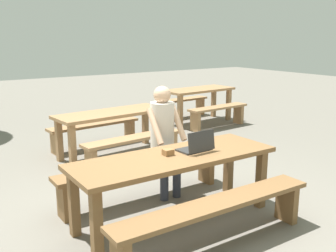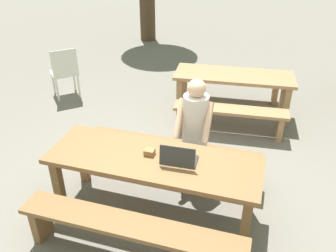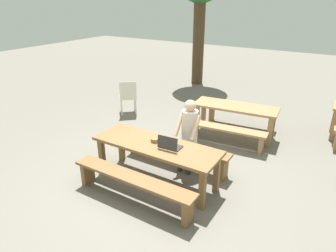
{
  "view_description": "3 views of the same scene",
  "coord_description": "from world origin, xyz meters",
  "px_view_note": "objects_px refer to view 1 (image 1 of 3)",
  "views": [
    {
      "loc": [
        -2.17,
        -3.15,
        1.92
      ],
      "look_at": [
        0.08,
        0.25,
        0.97
      ],
      "focal_mm": 41.62,
      "sensor_mm": 36.0,
      "label": 1
    },
    {
      "loc": [
        1.0,
        -2.77,
        2.82
      ],
      "look_at": [
        0.08,
        0.25,
        0.97
      ],
      "focal_mm": 37.87,
      "sensor_mm": 36.0,
      "label": 2
    },
    {
      "loc": [
        2.49,
        -3.66,
        2.98
      ],
      "look_at": [
        0.08,
        0.25,
        0.97
      ],
      "focal_mm": 31.86,
      "sensor_mm": 36.0,
      "label": 3
    }
  ],
  "objects_px": {
    "person_seated": "(164,133)",
    "picnic_table_mid": "(112,119)",
    "laptop": "(197,146)",
    "small_pouch": "(168,152)",
    "picnic_table_rear": "(198,95)",
    "picnic_table_front": "(175,165)"
  },
  "relations": [
    {
      "from": "person_seated",
      "to": "picnic_table_mid",
      "type": "bearing_deg",
      "value": 83.7
    },
    {
      "from": "small_pouch",
      "to": "picnic_table_rear",
      "type": "bearing_deg",
      "value": 48.39
    },
    {
      "from": "picnic_table_mid",
      "to": "person_seated",
      "type": "bearing_deg",
      "value": -101.8
    },
    {
      "from": "small_pouch",
      "to": "picnic_table_rear",
      "type": "xyz_separation_m",
      "value": [
        3.22,
        3.63,
        -0.12
      ]
    },
    {
      "from": "laptop",
      "to": "picnic_table_rear",
      "type": "bearing_deg",
      "value": -131.11
    },
    {
      "from": "small_pouch",
      "to": "laptop",
      "type": "bearing_deg",
      "value": -10.23
    },
    {
      "from": "small_pouch",
      "to": "person_seated",
      "type": "xyz_separation_m",
      "value": [
        0.33,
        0.59,
        0.03
      ]
    },
    {
      "from": "laptop",
      "to": "picnic_table_mid",
      "type": "relative_size",
      "value": 0.19
    },
    {
      "from": "picnic_table_front",
      "to": "picnic_table_rear",
      "type": "xyz_separation_m",
      "value": [
        3.16,
        3.67,
        0.01
      ]
    },
    {
      "from": "person_seated",
      "to": "picnic_table_mid",
      "type": "relative_size",
      "value": 0.71
    },
    {
      "from": "picnic_table_front",
      "to": "small_pouch",
      "type": "height_order",
      "value": "small_pouch"
    },
    {
      "from": "picnic_table_front",
      "to": "person_seated",
      "type": "distance_m",
      "value": 0.71
    },
    {
      "from": "person_seated",
      "to": "laptop",
      "type": "bearing_deg",
      "value": -90.43
    },
    {
      "from": "laptop",
      "to": "picnic_table_mid",
      "type": "xyz_separation_m",
      "value": [
        0.21,
        2.51,
        -0.17
      ]
    },
    {
      "from": "picnic_table_mid",
      "to": "picnic_table_front",
      "type": "bearing_deg",
      "value": -106.46
    },
    {
      "from": "picnic_table_mid",
      "to": "picnic_table_rear",
      "type": "distance_m",
      "value": 2.93
    },
    {
      "from": "laptop",
      "to": "picnic_table_rear",
      "type": "xyz_separation_m",
      "value": [
        2.89,
        3.68,
        -0.15
      ]
    },
    {
      "from": "picnic_table_rear",
      "to": "small_pouch",
      "type": "bearing_deg",
      "value": -135.69
    },
    {
      "from": "picnic_table_front",
      "to": "small_pouch",
      "type": "relative_size",
      "value": 21.74
    },
    {
      "from": "laptop",
      "to": "small_pouch",
      "type": "distance_m",
      "value": 0.33
    },
    {
      "from": "picnic_table_front",
      "to": "picnic_table_rear",
      "type": "bearing_deg",
      "value": 49.22
    },
    {
      "from": "person_seated",
      "to": "picnic_table_rear",
      "type": "height_order",
      "value": "person_seated"
    }
  ]
}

